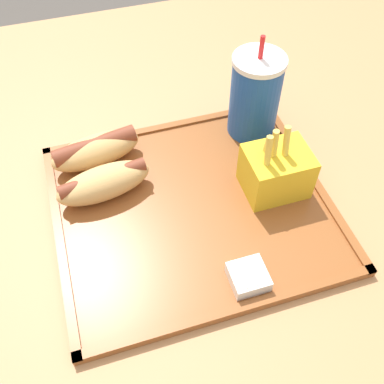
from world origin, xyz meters
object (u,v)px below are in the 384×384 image
at_px(soda_cup, 255,96).
at_px(sauce_cup_mayo, 248,276).
at_px(hot_dog_far, 96,150).
at_px(hot_dog_near, 104,182).
at_px(fries_carton, 276,170).

relative_size(soda_cup, sauce_cup_mayo, 3.72).
xyz_separation_m(hot_dog_far, hot_dog_near, (0.00, -0.07, -0.00)).
distance_m(hot_dog_near, fries_carton, 0.25).
height_order(hot_dog_far, hot_dog_near, same).
relative_size(soda_cup, hot_dog_far, 1.19).
bearing_deg(fries_carton, hot_dog_far, 151.67).
relative_size(hot_dog_far, hot_dog_near, 1.00).
height_order(hot_dog_near, fries_carton, fries_carton).
xyz_separation_m(hot_dog_far, sauce_cup_mayo, (0.15, -0.26, -0.01)).
bearing_deg(sauce_cup_mayo, hot_dog_far, 119.21).
distance_m(soda_cup, sauce_cup_mayo, 0.29).
bearing_deg(fries_carton, hot_dog_near, 165.56).
bearing_deg(fries_carton, soda_cup, 82.79).
bearing_deg(sauce_cup_mayo, fries_carton, 55.28).
bearing_deg(hot_dog_near, sauce_cup_mayo, -53.05).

